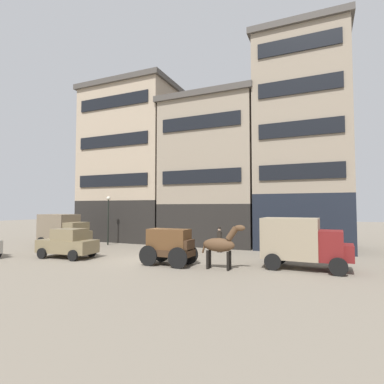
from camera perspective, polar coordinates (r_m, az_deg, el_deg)
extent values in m
plane|color=slate|center=(18.67, -9.53, -12.67)|extent=(120.00, 120.00, 0.00)
cube|color=black|center=(30.98, -11.08, -5.21)|extent=(8.89, 6.54, 3.80)
cube|color=tan|center=(31.55, -10.95, 8.26)|extent=(8.89, 6.54, 10.91)
cube|color=#47423D|center=(33.12, -10.85, 17.99)|extent=(9.39, 7.04, 0.50)
cube|color=black|center=(28.38, -14.82, 2.12)|extent=(7.47, 0.12, 1.10)
cube|color=black|center=(28.92, -14.72, 9.32)|extent=(7.47, 0.12, 1.10)
cube|color=black|center=(29.89, -14.63, 16.15)|extent=(7.47, 0.12, 1.10)
cube|color=black|center=(27.09, 4.15, -5.98)|extent=(7.97, 6.54, 3.44)
cube|color=gray|center=(27.44, 4.10, 6.83)|extent=(7.97, 6.54, 8.75)
cube|color=#47423D|center=(28.59, 4.06, 16.01)|extent=(8.47, 7.04, 0.50)
cube|color=black|center=(24.05, 1.49, 2.94)|extent=(6.70, 0.12, 1.10)
cube|color=black|center=(24.88, 1.48, 13.02)|extent=(6.70, 0.12, 1.10)
cube|color=black|center=(25.60, 20.34, -5.19)|extent=(6.79, 6.54, 4.16)
cube|color=gray|center=(26.53, 20.02, 12.69)|extent=(6.79, 6.54, 12.14)
cube|color=#47423D|center=(28.85, 19.78, 24.88)|extent=(7.29, 7.04, 0.50)
cube|color=black|center=(22.39, 19.72, 3.67)|extent=(5.70, 0.12, 1.10)
cube|color=black|center=(22.92, 19.59, 11.23)|extent=(5.70, 0.12, 1.10)
cube|color=black|center=(23.84, 19.46, 18.32)|extent=(5.70, 0.12, 1.10)
cube|color=black|center=(25.09, 19.33, 24.81)|extent=(5.70, 0.12, 1.10)
cube|color=#3D2819|center=(17.10, -4.40, -11.24)|extent=(2.72, 1.33, 0.36)
cube|color=brown|center=(17.00, -4.39, -8.80)|extent=(2.31, 1.13, 1.10)
cube|color=#3D2819|center=(16.52, -0.84, -9.86)|extent=(0.41, 1.04, 0.50)
cylinder|color=black|center=(17.35, -0.59, -11.63)|extent=(1.10, 0.09, 1.10)
cylinder|color=black|center=(16.08, -2.75, -12.32)|extent=(1.10, 0.09, 1.10)
cylinder|color=black|center=(18.16, -5.86, -11.21)|extent=(1.10, 0.09, 1.10)
cylinder|color=black|center=(16.96, -8.30, -11.80)|extent=(1.10, 0.09, 1.10)
ellipsoid|color=#513823|center=(15.89, 5.04, -9.88)|extent=(1.71, 0.62, 0.70)
cylinder|color=#513823|center=(15.61, 7.56, -7.78)|extent=(0.67, 0.33, 0.76)
ellipsoid|color=#513823|center=(15.48, 8.98, -6.70)|extent=(0.56, 0.25, 0.30)
cylinder|color=#513823|center=(16.19, 2.30, -10.30)|extent=(0.27, 0.10, 0.65)
cylinder|color=black|center=(16.01, 7.17, -12.62)|extent=(0.14, 0.14, 0.95)
cylinder|color=black|center=(15.67, 6.78, -12.83)|extent=(0.14, 0.14, 0.95)
cylinder|color=black|center=(16.36, 3.40, -12.42)|extent=(0.14, 0.14, 0.95)
cylinder|color=black|center=(16.03, 2.93, -12.62)|extent=(0.14, 0.14, 0.95)
cube|color=#7A6B4C|center=(25.32, -21.21, -7.03)|extent=(1.50, 1.78, 1.50)
cube|color=#7A6B4C|center=(24.83, -20.13, -7.83)|extent=(0.98, 1.49, 0.80)
cube|color=#756651|center=(26.66, -23.81, -6.12)|extent=(2.91, 2.06, 2.10)
cube|color=silver|center=(24.97, -20.50, -6.53)|extent=(0.27, 1.37, 0.64)
cylinder|color=black|center=(25.72, -18.98, -8.90)|extent=(0.85, 0.27, 0.84)
cylinder|color=black|center=(24.44, -22.21, -9.17)|extent=(0.85, 0.27, 0.84)
cylinder|color=black|center=(27.93, -23.33, -8.33)|extent=(0.85, 0.27, 0.84)
cylinder|color=black|center=(26.75, -26.48, -8.52)|extent=(0.85, 0.27, 0.84)
cube|color=maroon|center=(16.78, 24.23, -9.19)|extent=(1.48, 1.76, 1.50)
cube|color=maroon|center=(16.81, 26.67, -10.16)|extent=(0.96, 1.48, 0.80)
cube|color=gray|center=(16.91, 18.04, -8.23)|extent=(2.88, 2.02, 2.10)
cube|color=silver|center=(16.75, 25.77, -8.31)|extent=(0.25, 1.37, 0.64)
cylinder|color=black|center=(17.83, 25.86, -11.52)|extent=(0.85, 0.26, 0.84)
cylinder|color=black|center=(15.96, 25.84, -12.58)|extent=(0.85, 0.26, 0.84)
cylinder|color=black|center=(18.10, 16.12, -11.56)|extent=(0.85, 0.26, 0.84)
cylinder|color=black|center=(16.25, 14.94, -12.59)|extent=(0.85, 0.26, 0.84)
cube|color=#7A6B4C|center=(20.96, -22.42, -9.40)|extent=(3.78, 1.79, 0.80)
cube|color=#7A6B4C|center=(20.78, -22.07, -7.38)|extent=(1.87, 1.53, 0.70)
cube|color=silver|center=(21.37, -23.77, -7.57)|extent=(0.40, 1.33, 0.56)
cylinder|color=black|center=(21.25, -26.42, -10.31)|extent=(0.67, 0.21, 0.66)
cylinder|color=black|center=(22.43, -23.24, -9.97)|extent=(0.67, 0.21, 0.66)
cylinder|color=black|center=(19.59, -21.51, -11.07)|extent=(0.67, 0.21, 0.66)
cylinder|color=black|center=(20.87, -18.38, -10.61)|extent=(0.67, 0.21, 0.66)
cylinder|color=black|center=(21.82, 4.94, -10.14)|extent=(0.16, 0.16, 0.85)
cylinder|color=black|center=(21.76, 5.45, -10.16)|extent=(0.16, 0.16, 0.85)
cylinder|color=black|center=(21.71, 5.19, -8.23)|extent=(0.46, 0.46, 0.62)
sphere|color=tan|center=(21.67, 5.18, -7.07)|extent=(0.22, 0.22, 0.22)
cylinder|color=black|center=(21.66, 5.18, -6.81)|extent=(0.28, 0.28, 0.02)
cylinder|color=black|center=(21.66, 5.18, -6.68)|extent=(0.18, 0.18, 0.09)
cylinder|color=black|center=(26.74, -15.52, -5.54)|extent=(0.12, 0.12, 3.80)
sphere|color=silver|center=(26.72, -15.46, -1.12)|extent=(0.32, 0.32, 0.32)
cylinder|color=maroon|center=(21.07, 25.74, -10.34)|extent=(0.24, 0.24, 0.70)
sphere|color=maroon|center=(21.02, 25.72, -9.34)|extent=(0.22, 0.22, 0.22)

